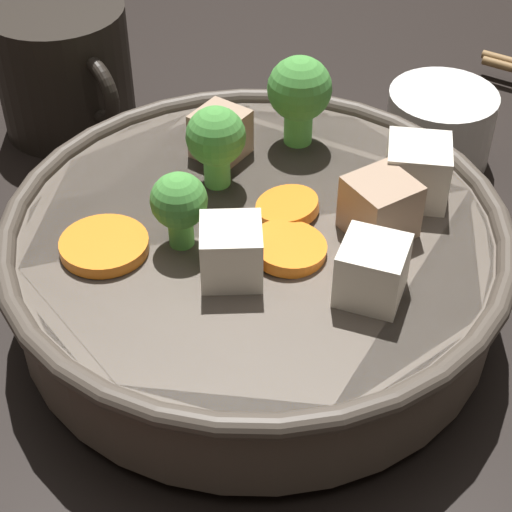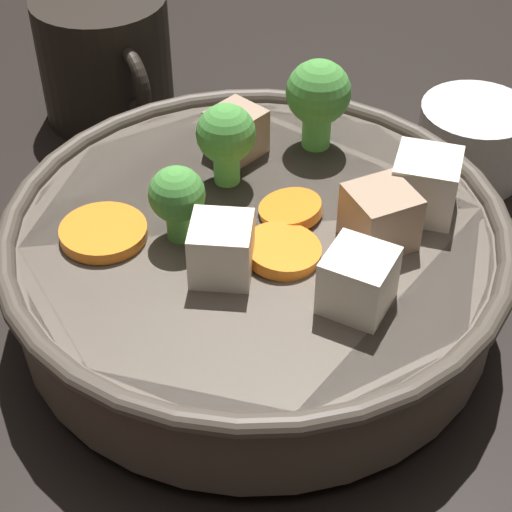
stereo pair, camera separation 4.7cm
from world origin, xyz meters
TOP-DOWN VIEW (x-y plane):
  - ground_plane at (0.00, 0.00)m, footprint 3.00×3.00m
  - stirfry_bowl at (-0.00, 0.00)m, footprint 0.28×0.28m
  - tea_cup at (-0.04, 0.20)m, footprint 0.07×0.07m
  - dark_mug at (-0.24, 0.01)m, footprint 0.12×0.10m

SIDE VIEW (x-z plane):
  - ground_plane at x=0.00m, z-range 0.00..0.00m
  - tea_cup at x=-0.04m, z-range 0.00..0.05m
  - stirfry_bowl at x=0.00m, z-range -0.01..0.10m
  - dark_mug at x=-0.24m, z-range 0.00..0.09m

